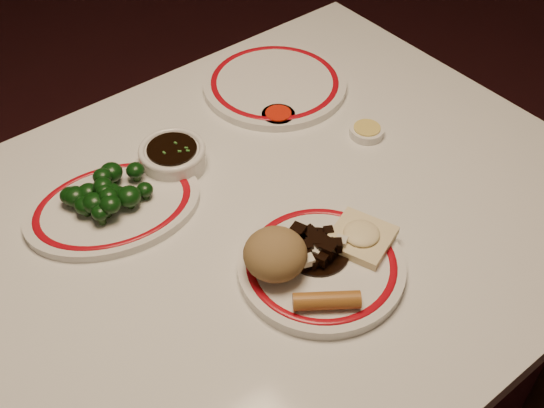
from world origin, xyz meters
The scene contains 12 objects.
dining_table centered at (0.00, 0.00, 0.66)m, with size 1.20×0.90×0.75m.
main_plate centered at (0.02, -0.15, 0.76)m, with size 0.32×0.32×0.02m.
rice_mound centered at (-0.04, -0.11, 0.80)m, with size 0.10×0.10×0.07m, color olive.
spring_roll centered at (-0.03, -0.21, 0.78)m, with size 0.03×0.03×0.10m, color #A96829.
fried_wonton centered at (0.10, -0.15, 0.78)m, with size 0.12×0.12×0.03m.
stirfry_heap centered at (0.03, -0.13, 0.78)m, with size 0.10×0.10×0.03m.
broccoli_plate centered at (-0.16, 0.16, 0.76)m, with size 0.34×0.31×0.02m.
broccoli_pile centered at (-0.17, 0.17, 0.79)m, with size 0.15×0.11×0.05m.
soy_bowl centered at (-0.02, 0.20, 0.77)m, with size 0.12×0.12×0.04m.
sweet_sour_dish centered at (0.20, 0.18, 0.76)m, with size 0.06×0.06×0.02m.
mustard_dish centered at (0.31, 0.04, 0.76)m, with size 0.06×0.06×0.02m.
far_plate centered at (0.27, 0.27, 0.76)m, with size 0.30×0.30×0.02m.
Camera 1 is at (-0.45, -0.62, 1.56)m, focal length 45.00 mm.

